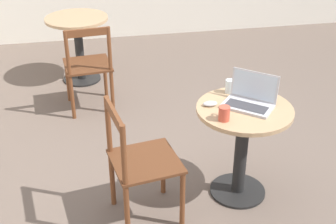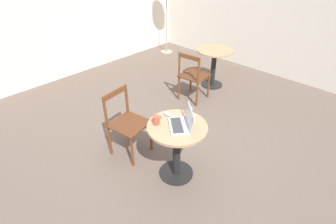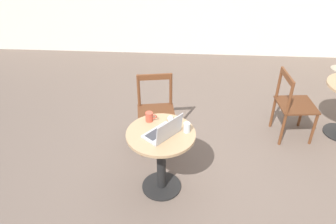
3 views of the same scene
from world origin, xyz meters
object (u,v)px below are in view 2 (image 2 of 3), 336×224
drinking_glass (189,112)px  mug (156,120)px  laptop (182,123)px  mouse (167,114)px  cafe_table_mid (214,61)px  chair_near_back (127,123)px  cafe_table_near (177,141)px  chair_mid_left (193,76)px

drinking_glass → mug: bearing=157.2°
laptop → mouse: (0.05, 0.27, -0.03)m
laptop → mug: (-0.16, 0.23, 0.00)m
cafe_table_mid → chair_near_back: 2.40m
cafe_table_near → chair_near_back: size_ratio=0.82×
cafe_table_near → chair_mid_left: 1.85m
laptop → cafe_table_near: bearing=126.4°
laptop → drinking_glass: (0.21, 0.08, 0.00)m
chair_near_back → laptop: bearing=-79.1°
cafe_table_mid → chair_near_back: (-2.38, -0.33, -0.06)m
cafe_table_mid → laptop: 2.51m
laptop → mouse: bearing=80.3°
cafe_table_mid → drinking_glass: drinking_glass is taller
cafe_table_mid → chair_mid_left: bearing=-174.2°
cafe_table_near → drinking_glass: size_ratio=7.26×
drinking_glass → chair_near_back: bearing=117.1°
cafe_table_mid → mug: bearing=-159.3°
cafe_table_mid → chair_mid_left: (-0.71, -0.07, -0.06)m
cafe_table_near → drinking_glass: drinking_glass is taller
cafe_table_mid → laptop: bearing=-153.0°
mouse → laptop: bearing=-99.7°
cafe_table_near → drinking_glass: 0.36m
chair_mid_left → laptop: laptop is taller
mouse → mug: mug is taller
chair_mid_left → mug: (-1.67, -0.83, 0.32)m
laptop → chair_mid_left: bearing=35.0°
cafe_table_near → mouse: mouse is taller
chair_mid_left → laptop: (-1.51, -1.06, 0.32)m
chair_near_back → chair_mid_left: (1.67, 0.26, 0.00)m
cafe_table_near → mug: size_ratio=6.36×
cafe_table_mid → drinking_glass: 2.28m
mouse → chair_near_back: bearing=110.7°
chair_mid_left → laptop: 1.87m
mouse → chair_mid_left: bearing=28.3°
cafe_table_near → laptop: laptop is taller
cafe_table_near → mug: bearing=123.8°
cafe_table_near → mouse: 0.33m
chair_mid_left → chair_near_back: bearing=-171.1°
chair_near_back → laptop: size_ratio=2.19×
cafe_table_near → laptop: bearing=-53.6°
cafe_table_mid → mug: 2.56m
cafe_table_near → chair_near_back: bearing=99.3°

